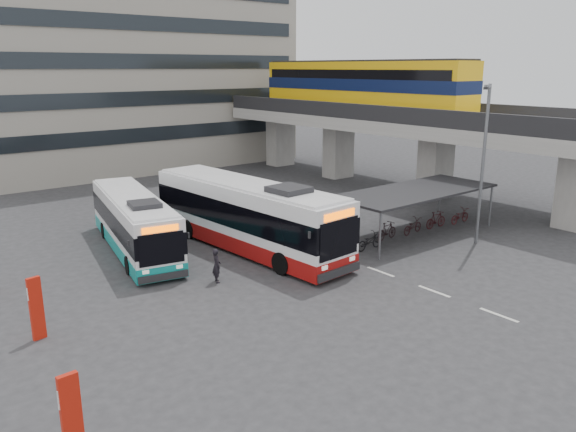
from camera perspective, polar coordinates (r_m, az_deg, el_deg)
ground at (r=24.65m, az=5.47°, el=-6.95°), size 120.00×120.00×0.00m
viaduct at (r=44.92m, az=8.90°, el=11.01°), size 8.00×32.00×9.68m
bike_shelter at (r=32.17m, az=12.70°, el=0.82°), size 10.00×4.00×2.54m
office_block at (r=56.85m, az=-16.72°, el=17.69°), size 30.00×15.00×25.00m
road_markings at (r=24.61m, az=14.63°, el=-7.41°), size 0.15×7.60×0.01m
bus_main at (r=28.90m, az=-4.16°, el=0.03°), size 3.60×12.91×3.77m
bus_teal at (r=29.60m, az=-15.35°, el=-0.71°), size 4.37×10.83×3.13m
pedestrian at (r=24.75m, az=-7.27°, el=-5.01°), size 0.50×0.64×1.54m
lamp_post at (r=30.76m, az=19.24°, el=5.87°), size 1.39×0.72×8.34m
sign_totem_south at (r=14.77m, az=-21.12°, el=-18.64°), size 0.52×0.18×2.38m
sign_totem_mid at (r=21.30m, az=-24.20°, el=-8.47°), size 0.49×0.22×2.27m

